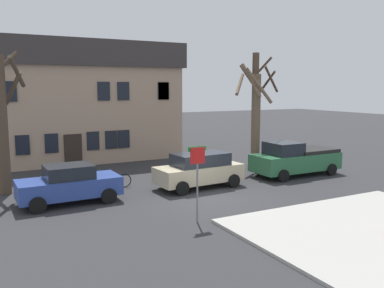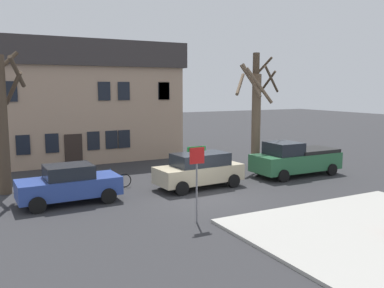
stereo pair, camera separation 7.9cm
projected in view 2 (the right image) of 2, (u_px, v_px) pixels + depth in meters
The scene contains 11 objects.
ground_plane at pixel (207, 198), 18.80m from camera, with size 120.00×120.00×0.00m, color #2D2D30.
sidewalk_slab at pixel (381, 232), 14.17m from camera, with size 9.26×7.57×0.12m, color #A8A59E.
building_main at pixel (83, 100), 29.40m from camera, with size 13.10×7.28×8.11m.
tree_bare_near at pixel (1, 119), 19.11m from camera, with size 2.93×2.81×6.80m.
tree_bare_mid at pixel (255, 117), 25.27m from camera, with size 2.03×2.71×6.48m.
tree_bare_far at pixel (256, 106), 25.78m from camera, with size 2.26×2.49×7.17m.
car_blue_sedan at pixel (69, 184), 17.88m from camera, with size 4.37×2.13×1.70m.
car_beige_wagon at pixel (199, 170), 20.68m from camera, with size 4.55×2.26×1.76m.
pickup_truck_green at pixel (295, 159), 23.56m from camera, with size 5.28×2.30×1.98m.
street_sign_pole at pixel (197, 170), 15.11m from camera, with size 0.76×0.07×2.88m.
bicycle_leaning at pixel (114, 181), 20.56m from camera, with size 1.74×0.24×1.03m.
Camera 2 is at (-9.07, -15.89, 5.01)m, focal length 38.38 mm.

